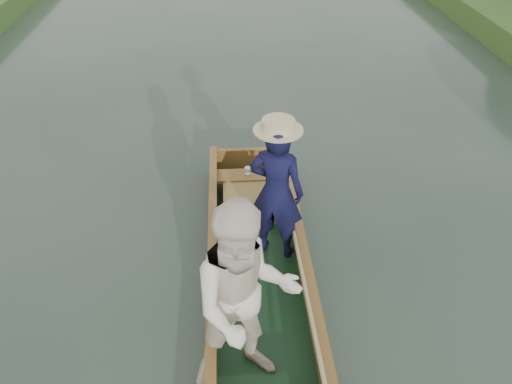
{
  "coord_description": "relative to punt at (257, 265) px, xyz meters",
  "views": [
    {
      "loc": [
        -0.28,
        -3.87,
        4.17
      ],
      "look_at": [
        0.0,
        0.6,
        0.95
      ],
      "focal_mm": 35.0,
      "sensor_mm": 36.0,
      "label": 1
    }
  ],
  "objects": [
    {
      "name": "ground",
      "position": [
        0.05,
        0.32,
        -0.73
      ],
      "size": [
        120.0,
        120.0,
        0.0
      ],
      "primitive_type": "plane",
      "color": "#283D30",
      "rests_on": "ground"
    },
    {
      "name": "punt",
      "position": [
        0.0,
        0.0,
        0.0
      ],
      "size": [
        1.33,
        5.0,
        2.04
      ],
      "color": "#133119",
      "rests_on": "ground"
    }
  ]
}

